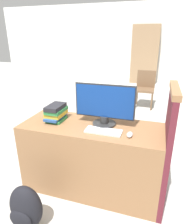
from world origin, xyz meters
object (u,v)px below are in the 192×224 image
far_chair (145,87)px  book_stack (56,113)px  mouse (130,135)px  keyboard (103,131)px  backpack (26,208)px  monitor (105,105)px

far_chair → book_stack: bearing=-137.8°
far_chair → mouse: bearing=-122.8°
keyboard → far_chair: bearing=87.0°
keyboard → backpack: (-0.55, -0.57, -0.57)m
monitor → keyboard: bearing=-77.4°
mouse → far_chair: bearing=91.5°
keyboard → far_chair: size_ratio=0.41×
monitor → keyboard: size_ratio=1.75×
keyboard → mouse: size_ratio=3.26×
mouse → book_stack: 0.84m
backpack → far_chair: bearing=79.3°
monitor → far_chair: 3.10m
monitor → backpack: monitor is taller
backpack → far_chair: (0.72, 3.80, 0.29)m
monitor → mouse: 0.40m
keyboard → mouse: 0.26m
backpack → far_chair: 3.88m
mouse → backpack: bearing=-145.2°
mouse → book_stack: size_ratio=0.39×
monitor → keyboard: (0.04, -0.18, -0.20)m
monitor → mouse: bearing=-32.3°
far_chair → backpack: bearing=-135.1°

